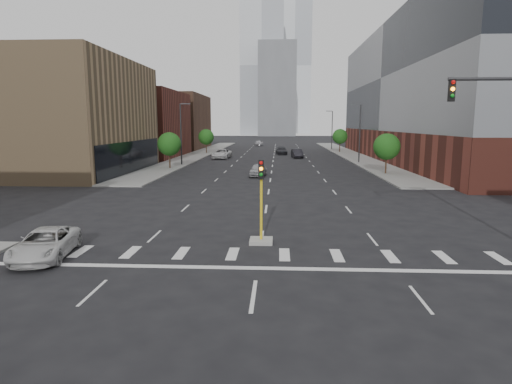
# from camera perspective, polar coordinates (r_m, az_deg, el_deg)

# --- Properties ---
(ground) EXTENTS (400.00, 400.00, 0.00)m
(ground) POSITION_cam_1_polar(r_m,az_deg,el_deg) (14.25, -0.83, -16.77)
(ground) COLOR black
(ground) RESTS_ON ground
(sidewalk_left_far) EXTENTS (5.00, 92.00, 0.15)m
(sidewalk_left_far) POSITION_cam_1_polar(r_m,az_deg,el_deg) (88.44, -7.38, 5.12)
(sidewalk_left_far) COLOR gray
(sidewalk_left_far) RESTS_ON ground
(sidewalk_right_far) EXTENTS (5.00, 92.00, 0.15)m
(sidewalk_right_far) POSITION_cam_1_polar(r_m,az_deg,el_deg) (88.15, 12.26, 4.97)
(sidewalk_right_far) COLOR gray
(sidewalk_right_far) RESTS_ON ground
(building_left_mid) EXTENTS (20.00, 24.00, 14.00)m
(building_left_mid) POSITION_cam_1_polar(r_m,az_deg,el_deg) (59.93, -25.59, 9.03)
(building_left_mid) COLOR #977955
(building_left_mid) RESTS_ON ground
(building_left_far_a) EXTENTS (20.00, 22.00, 12.00)m
(building_left_far_a) POSITION_cam_1_polar(r_m,az_deg,el_deg) (83.74, -17.00, 8.63)
(building_left_far_a) COLOR brown
(building_left_far_a) RESTS_ON ground
(building_left_far_b) EXTENTS (20.00, 24.00, 13.00)m
(building_left_far_b) POSITION_cam_1_polar(r_m,az_deg,el_deg) (108.56, -12.31, 9.12)
(building_left_far_b) COLOR brown
(building_left_far_b) RESTS_ON ground
(building_right_main) EXTENTS (24.00, 70.00, 22.00)m
(building_right_main) POSITION_cam_1_polar(r_m,az_deg,el_deg) (78.36, 24.99, 11.83)
(building_right_main) COLOR brown
(building_right_main) RESTS_ON ground
(tower_left) EXTENTS (22.00, 22.00, 70.00)m
(tower_left) POSITION_cam_1_polar(r_m,az_deg,el_deg) (234.73, 0.84, 16.23)
(tower_left) COLOR #B2B7BC
(tower_left) RESTS_ON ground
(tower_right) EXTENTS (20.00, 20.00, 80.00)m
(tower_right) POSITION_cam_1_polar(r_m,az_deg,el_deg) (275.02, 5.08, 16.21)
(tower_right) COLOR #B2B7BC
(tower_right) RESTS_ON ground
(tower_mid) EXTENTS (18.00, 18.00, 44.00)m
(tower_mid) POSITION_cam_1_polar(r_m,az_deg,el_deg) (213.37, 2.83, 13.41)
(tower_mid) COLOR slate
(tower_mid) RESTS_ON ground
(median_traffic_signal) EXTENTS (1.20, 1.20, 4.40)m
(median_traffic_signal) POSITION_cam_1_polar(r_m,az_deg,el_deg) (22.40, 0.69, -4.41)
(median_traffic_signal) COLOR #999993
(median_traffic_signal) RESTS_ON ground
(streetlight_right_a) EXTENTS (1.60, 0.22, 9.07)m
(streetlight_right_a) POSITION_cam_1_polar(r_m,az_deg,el_deg) (68.95, 13.61, 7.91)
(streetlight_right_a) COLOR #2D2D30
(streetlight_right_a) RESTS_ON ground
(streetlight_right_b) EXTENTS (1.60, 0.22, 9.07)m
(streetlight_right_b) POSITION_cam_1_polar(r_m,az_deg,el_deg) (103.56, 10.06, 8.37)
(streetlight_right_b) COLOR #2D2D30
(streetlight_right_b) RESTS_ON ground
(streetlight_left) EXTENTS (1.60, 0.22, 9.07)m
(streetlight_left) POSITION_cam_1_polar(r_m,az_deg,el_deg) (64.40, -9.91, 7.96)
(streetlight_left) COLOR #2D2D30
(streetlight_left) RESTS_ON ground
(tree_left_near) EXTENTS (3.20, 3.20, 4.85)m
(tree_left_near) POSITION_cam_1_polar(r_m,az_deg,el_deg) (59.74, -11.49, 6.28)
(tree_left_near) COLOR #382619
(tree_left_near) RESTS_ON ground
(tree_left_far) EXTENTS (3.20, 3.20, 4.85)m
(tree_left_far) POSITION_cam_1_polar(r_m,az_deg,el_deg) (89.08, -6.67, 7.30)
(tree_left_far) COLOR #382619
(tree_left_far) RESTS_ON ground
(tree_right_near) EXTENTS (3.20, 3.20, 4.85)m
(tree_right_near) POSITION_cam_1_polar(r_m,az_deg,el_deg) (54.47, 17.03, 5.80)
(tree_right_near) COLOR #382619
(tree_right_near) RESTS_ON ground
(tree_right_far) EXTENTS (3.20, 3.20, 4.85)m
(tree_right_far) POSITION_cam_1_polar(r_m,az_deg,el_deg) (93.76, 11.14, 7.28)
(tree_right_far) COLOR #382619
(tree_right_far) RESTS_ON ground
(car_near_left) EXTENTS (2.14, 4.51, 1.49)m
(car_near_left) POSITION_cam_1_polar(r_m,az_deg,el_deg) (50.57, 0.30, 2.95)
(car_near_left) COLOR #A7A8AB
(car_near_left) RESTS_ON ground
(car_mid_right) EXTENTS (2.19, 5.03, 1.61)m
(car_mid_right) POSITION_cam_1_polar(r_m,az_deg,el_deg) (77.96, 5.49, 5.15)
(car_mid_right) COLOR #232228
(car_mid_right) RESTS_ON ground
(car_far_left) EXTENTS (3.19, 6.24, 1.69)m
(car_far_left) POSITION_cam_1_polar(r_m,az_deg,el_deg) (76.22, -4.60, 5.10)
(car_far_left) COLOR silver
(car_far_left) RESTS_ON ground
(car_deep_right) EXTENTS (2.46, 5.11, 1.44)m
(car_deep_right) POSITION_cam_1_polar(r_m,az_deg,el_deg) (86.13, 3.43, 5.50)
(car_deep_right) COLOR #222328
(car_deep_right) RESTS_ON ground
(car_distant) EXTENTS (2.49, 4.73, 1.53)m
(car_distant) POSITION_cam_1_polar(r_m,az_deg,el_deg) (118.70, 0.39, 6.55)
(car_distant) COLOR silver
(car_distant) RESTS_ON ground
(parked_minivan) EXTENTS (2.96, 5.05, 1.32)m
(parked_minivan) POSITION_cam_1_polar(r_m,az_deg,el_deg) (22.41, -26.30, -6.20)
(parked_minivan) COLOR silver
(parked_minivan) RESTS_ON ground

